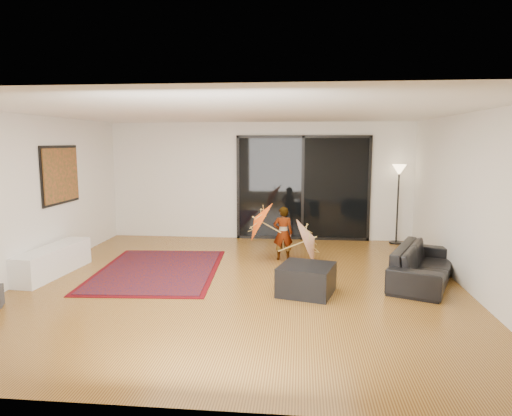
# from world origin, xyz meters

# --- Properties ---
(floor) EXTENTS (7.00, 7.00, 0.00)m
(floor) POSITION_xyz_m (0.00, 0.00, 0.00)
(floor) COLOR olive
(floor) RESTS_ON ground
(ceiling) EXTENTS (7.00, 7.00, 0.00)m
(ceiling) POSITION_xyz_m (0.00, 0.00, 2.70)
(ceiling) COLOR white
(ceiling) RESTS_ON wall_back
(wall_back) EXTENTS (7.00, 0.00, 7.00)m
(wall_back) POSITION_xyz_m (0.00, 3.50, 1.35)
(wall_back) COLOR silver
(wall_back) RESTS_ON floor
(wall_front) EXTENTS (7.00, 0.00, 7.00)m
(wall_front) POSITION_xyz_m (0.00, -3.50, 1.35)
(wall_front) COLOR silver
(wall_front) RESTS_ON floor
(wall_left) EXTENTS (0.00, 7.00, 7.00)m
(wall_left) POSITION_xyz_m (-3.50, 0.00, 1.35)
(wall_left) COLOR silver
(wall_left) RESTS_ON floor
(wall_right) EXTENTS (0.00, 7.00, 7.00)m
(wall_right) POSITION_xyz_m (3.50, 0.00, 1.35)
(wall_right) COLOR silver
(wall_right) RESTS_ON floor
(sliding_door) EXTENTS (3.06, 0.07, 2.40)m
(sliding_door) POSITION_xyz_m (1.00, 3.47, 1.20)
(sliding_door) COLOR black
(sliding_door) RESTS_ON wall_back
(painting) EXTENTS (0.04, 1.28, 1.08)m
(painting) POSITION_xyz_m (-3.46, 1.00, 1.65)
(painting) COLOR black
(painting) RESTS_ON wall_left
(media_console) EXTENTS (0.56, 1.75, 0.48)m
(media_console) POSITION_xyz_m (-3.25, 0.17, 0.24)
(media_console) COLOR white
(media_console) RESTS_ON floor
(persian_rug) EXTENTS (2.24, 3.01, 0.02)m
(persian_rug) POSITION_xyz_m (-1.53, 0.58, 0.01)
(persian_rug) COLOR #50060C
(persian_rug) RESTS_ON floor
(sofa) EXTENTS (1.50, 2.16, 0.59)m
(sofa) POSITION_xyz_m (2.95, 0.37, 0.29)
(sofa) COLOR black
(sofa) RESTS_ON floor
(ottoman) EXTENTS (0.93, 0.93, 0.43)m
(ottoman) POSITION_xyz_m (1.06, -0.39, 0.22)
(ottoman) COLOR black
(ottoman) RESTS_ON floor
(floor_lamp) EXTENTS (0.30, 0.30, 1.76)m
(floor_lamp) POSITION_xyz_m (3.10, 3.25, 1.39)
(floor_lamp) COLOR black
(floor_lamp) RESTS_ON floor
(child) EXTENTS (0.40, 0.28, 1.03)m
(child) POSITION_xyz_m (0.63, 1.57, 0.52)
(child) COLOR #999999
(child) RESTS_ON floor
(parasol_orange) EXTENTS (0.55, 0.83, 0.87)m
(parasol_orange) POSITION_xyz_m (0.08, 1.52, 0.73)
(parasol_orange) COLOR #DF480B
(parasol_orange) RESTS_ON child
(parasol_white) EXTENTS (0.52, 0.88, 0.93)m
(parasol_white) POSITION_xyz_m (1.23, 1.42, 0.50)
(parasol_white) COLOR beige
(parasol_white) RESTS_ON floor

